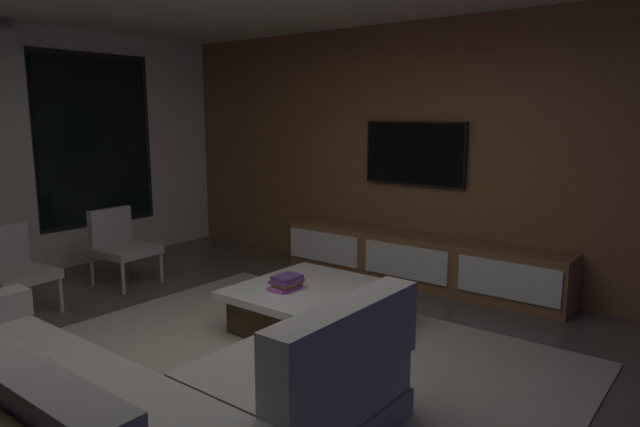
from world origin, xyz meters
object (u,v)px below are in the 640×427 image
at_px(coffee_table, 314,308).
at_px(mounted_tv, 414,153).
at_px(sectional_couch, 115,404).
at_px(book_stack_on_coffee_table, 286,282).
at_px(accent_chair_by_curtain, 11,266).
at_px(accent_chair_near_window, 120,242).
at_px(media_console, 420,261).

bearing_deg(coffee_table, mounted_tv, 3.37).
relative_size(sectional_couch, book_stack_on_coffee_table, 9.33).
relative_size(sectional_couch, accent_chair_by_curtain, 3.21).
xyz_separation_m(coffee_table, book_stack_on_coffee_table, (-0.16, 0.15, 0.23)).
height_order(accent_chair_near_window, accent_chair_by_curtain, same).
bearing_deg(book_stack_on_coffee_table, accent_chair_near_window, 91.18).
bearing_deg(media_console, coffee_table, 176.88).
bearing_deg(accent_chair_near_window, coffee_table, -85.11).
xyz_separation_m(accent_chair_near_window, mounted_tv, (2.03, -2.31, 0.92)).
xyz_separation_m(coffee_table, mounted_tv, (1.83, 0.11, 1.16)).
bearing_deg(book_stack_on_coffee_table, sectional_couch, -166.59).
height_order(book_stack_on_coffee_table, accent_chair_by_curtain, accent_chair_by_curtain).
bearing_deg(accent_chair_near_window, media_console, -53.55).
bearing_deg(coffee_table, sectional_couch, -171.90).
height_order(coffee_table, book_stack_on_coffee_table, book_stack_on_coffee_table).
bearing_deg(accent_chair_by_curtain, book_stack_on_coffee_table, -61.97).
bearing_deg(mounted_tv, accent_chair_by_curtain, 144.59).
height_order(sectional_couch, media_console, sectional_couch).
relative_size(coffee_table, mounted_tv, 1.01).
bearing_deg(accent_chair_by_curtain, mounted_tv, -35.41).
bearing_deg(mounted_tv, coffee_table, -176.63).
bearing_deg(accent_chair_near_window, accent_chair_by_curtain, -176.68).
xyz_separation_m(book_stack_on_coffee_table, media_console, (1.81, -0.24, -0.16)).
xyz_separation_m(sectional_couch, media_console, (3.63, 0.19, -0.04)).
xyz_separation_m(sectional_couch, accent_chair_by_curtain, (0.65, 2.64, 0.14)).
height_order(accent_chair_by_curtain, mounted_tv, mounted_tv).
relative_size(book_stack_on_coffee_table, mounted_tv, 0.23).
height_order(accent_chair_near_window, mounted_tv, mounted_tv).
relative_size(coffee_table, media_console, 0.37).
xyz_separation_m(sectional_couch, book_stack_on_coffee_table, (1.82, 0.43, 0.13)).
bearing_deg(media_console, accent_chair_by_curtain, 140.64).
xyz_separation_m(book_stack_on_coffee_table, accent_chair_near_window, (-0.05, 2.27, 0.02)).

